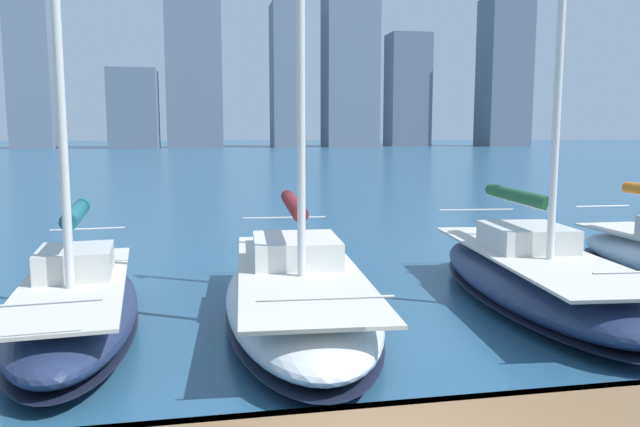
{
  "coord_description": "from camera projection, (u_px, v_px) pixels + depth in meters",
  "views": [
    {
      "loc": [
        1.76,
        5.57,
        3.85
      ],
      "look_at": [
        -0.62,
        -6.89,
        2.2
      ],
      "focal_mm": 35.0,
      "sensor_mm": 36.0,
      "label": 1
    }
  ],
  "objects": [
    {
      "name": "sailboat_forest",
      "position": [
        534.0,
        274.0,
        14.07
      ],
      "size": [
        3.75,
        9.15,
        12.88
      ],
      "color": "navy",
      "rests_on": "ground"
    },
    {
      "name": "sailboat_teal",
      "position": [
        75.0,
        300.0,
        11.85
      ],
      "size": [
        2.91,
        7.66,
        12.81
      ],
      "color": "navy",
      "rests_on": "ground"
    },
    {
      "name": "city_skyline",
      "position": [
        261.0,
        68.0,
        160.7
      ],
      "size": [
        169.77,
        24.22,
        54.66
      ],
      "color": "slate",
      "rests_on": "ground"
    },
    {
      "name": "sailboat_maroon",
      "position": [
        298.0,
        290.0,
        12.79
      ],
      "size": [
        3.54,
        9.27,
        10.87
      ],
      "color": "silver",
      "rests_on": "ground"
    }
  ]
}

